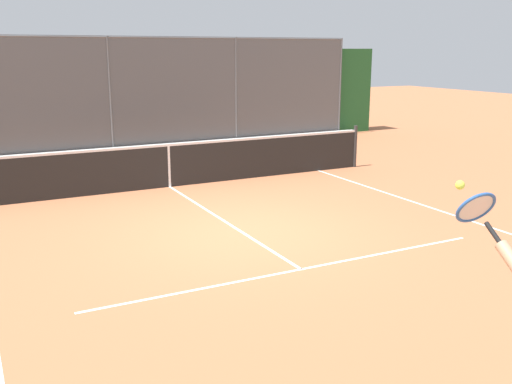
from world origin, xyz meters
name	(u,v)px	position (x,y,z in m)	size (l,w,h in m)	color
ground_plane	(242,232)	(0.00, 0.00, 0.00)	(60.00, 60.00, 0.00)	#A8603D
court_line_markings	(311,275)	(0.00, 2.14, 0.00)	(7.87, 10.19, 0.01)	white
fence_backdrop	(106,100)	(0.00, -9.46, 1.49)	(19.18, 1.37, 3.34)	#565B60
tennis_net	(169,165)	(0.00, -3.69, 0.49)	(10.11, 0.09, 1.07)	#2D2D2D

